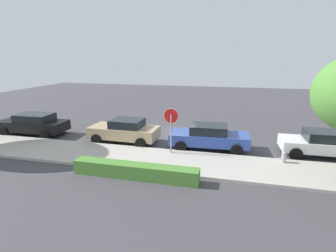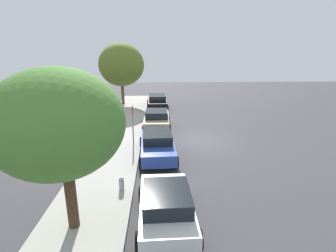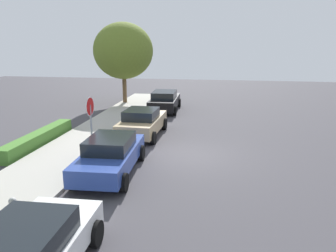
{
  "view_description": "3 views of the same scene",
  "coord_description": "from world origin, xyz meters",
  "px_view_note": "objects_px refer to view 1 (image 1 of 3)",
  "views": [
    {
      "loc": [
        -3.71,
        17.06,
        5.13
      ],
      "look_at": [
        0.13,
        1.73,
        0.94
      ],
      "focal_mm": 28.0,
      "sensor_mm": 36.0,
      "label": 1
    },
    {
      "loc": [
        -16.06,
        2.59,
        5.83
      ],
      "look_at": [
        -1.46,
        2.01,
        1.45
      ],
      "focal_mm": 28.0,
      "sensor_mm": 36.0,
      "label": 2
    },
    {
      "loc": [
        -13.6,
        -1.37,
        4.8
      ],
      "look_at": [
        -0.45,
        0.8,
        1.39
      ],
      "focal_mm": 35.0,
      "sensor_mm": 36.0,
      "label": 3
    }
  ],
  "objects_px": {
    "stop_sign": "(171,123)",
    "parked_car_white": "(321,143)",
    "parked_car_black": "(34,124)",
    "parked_car_tan": "(125,130)",
    "fire_hydrant": "(284,158)",
    "parked_car_blue": "(209,137)"
  },
  "relations": [
    {
      "from": "parked_car_blue",
      "to": "parked_car_white",
      "type": "xyz_separation_m",
      "value": [
        -5.84,
        -0.3,
        -0.01
      ]
    },
    {
      "from": "parked_car_blue",
      "to": "parked_car_black",
      "type": "distance_m",
      "value": 11.8
    },
    {
      "from": "stop_sign",
      "to": "fire_hydrant",
      "type": "distance_m",
      "value": 5.82
    },
    {
      "from": "stop_sign",
      "to": "parked_car_white",
      "type": "distance_m",
      "value": 7.99
    },
    {
      "from": "stop_sign",
      "to": "parked_car_black",
      "type": "relative_size",
      "value": 0.56
    },
    {
      "from": "parked_car_blue",
      "to": "parked_car_black",
      "type": "height_order",
      "value": "parked_car_black"
    },
    {
      "from": "parked_car_blue",
      "to": "parked_car_tan",
      "type": "distance_m",
      "value": 5.15
    },
    {
      "from": "stop_sign",
      "to": "parked_car_tan",
      "type": "height_order",
      "value": "stop_sign"
    },
    {
      "from": "stop_sign",
      "to": "parked_car_tan",
      "type": "xyz_separation_m",
      "value": [
        3.27,
        -1.46,
        -1.03
      ]
    },
    {
      "from": "stop_sign",
      "to": "fire_hydrant",
      "type": "bearing_deg",
      "value": 179.98
    },
    {
      "from": "parked_car_white",
      "to": "parked_car_black",
      "type": "height_order",
      "value": "parked_car_black"
    },
    {
      "from": "parked_car_tan",
      "to": "parked_car_black",
      "type": "bearing_deg",
      "value": -0.24
    },
    {
      "from": "stop_sign",
      "to": "parked_car_black",
      "type": "distance_m",
      "value": 10.08
    },
    {
      "from": "stop_sign",
      "to": "parked_car_black",
      "type": "height_order",
      "value": "stop_sign"
    },
    {
      "from": "fire_hydrant",
      "to": "parked_car_white",
      "type": "bearing_deg",
      "value": -139.17
    },
    {
      "from": "stop_sign",
      "to": "parked_car_blue",
      "type": "xyz_separation_m",
      "value": [
        -1.88,
        -1.49,
        -1.04
      ]
    },
    {
      "from": "stop_sign",
      "to": "parked_car_white",
      "type": "bearing_deg",
      "value": -166.95
    },
    {
      "from": "parked_car_black",
      "to": "fire_hydrant",
      "type": "xyz_separation_m",
      "value": [
        -15.56,
        1.49,
        -0.39
      ]
    },
    {
      "from": "parked_car_black",
      "to": "parked_car_tan",
      "type": "bearing_deg",
      "value": 179.76
    },
    {
      "from": "parked_car_tan",
      "to": "fire_hydrant",
      "type": "relative_size",
      "value": 5.91
    },
    {
      "from": "stop_sign",
      "to": "parked_car_white",
      "type": "relative_size",
      "value": 0.66
    },
    {
      "from": "parked_car_tan",
      "to": "parked_car_black",
      "type": "height_order",
      "value": "parked_car_tan"
    }
  ]
}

